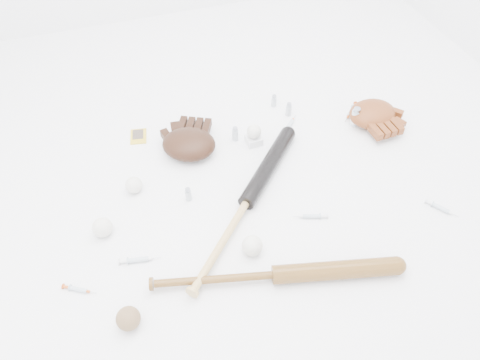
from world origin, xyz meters
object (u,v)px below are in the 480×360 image
object	(u,v)px
bat_wood	(275,275)
pedestal	(254,140)
glove_dark	(189,144)
bat_dark	(247,202)

from	to	relation	value
bat_wood	pedestal	world-z (taller)	bat_wood
glove_dark	pedestal	world-z (taller)	glove_dark
bat_wood	bat_dark	bearing A→B (deg)	101.51
bat_dark	bat_wood	xyz separation A→B (m)	(-0.01, -0.34, -0.00)
glove_dark	bat_wood	bearing A→B (deg)	-53.76
glove_dark	pedestal	bearing A→B (deg)	19.91
bat_dark	pedestal	bearing A→B (deg)	20.01
glove_dark	bat_dark	bearing A→B (deg)	-43.63
bat_dark	pedestal	xyz separation A→B (m)	(0.15, 0.34, -0.02)
bat_wood	pedestal	xyz separation A→B (m)	(0.17, 0.68, -0.02)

